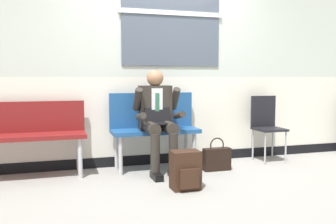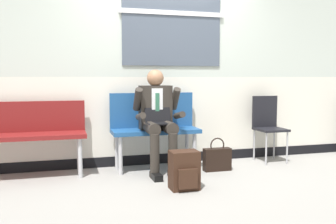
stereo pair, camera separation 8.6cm
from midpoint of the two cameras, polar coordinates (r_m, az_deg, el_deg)
ground_plane at (r=4.46m, az=1.61°, el=-9.86°), size 18.00×18.00×0.00m
station_wall at (r=5.03m, az=-1.16°, el=7.64°), size 6.68×0.16×2.74m
bench_with_person at (r=4.75m, az=-2.75°, el=-1.88°), size 1.10×0.42×0.97m
bench_empty at (r=4.61m, az=-21.63°, el=-2.76°), size 1.35×0.42×0.89m
person_seated at (r=4.54m, az=-2.11°, el=-0.78°), size 0.57×0.70×1.27m
backpack at (r=3.91m, az=2.09°, el=-9.01°), size 0.30×0.25×0.41m
handbag at (r=4.72m, az=7.03°, el=-7.15°), size 0.35×0.12×0.42m
folding_chair at (r=5.35m, az=14.48°, el=-1.51°), size 0.38×0.38×0.91m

